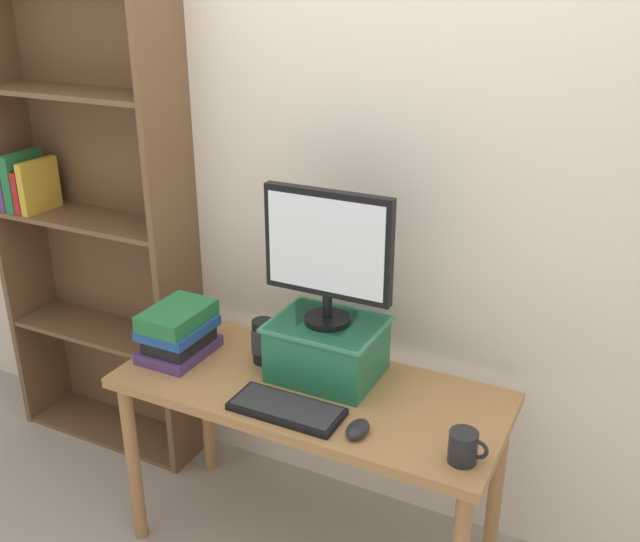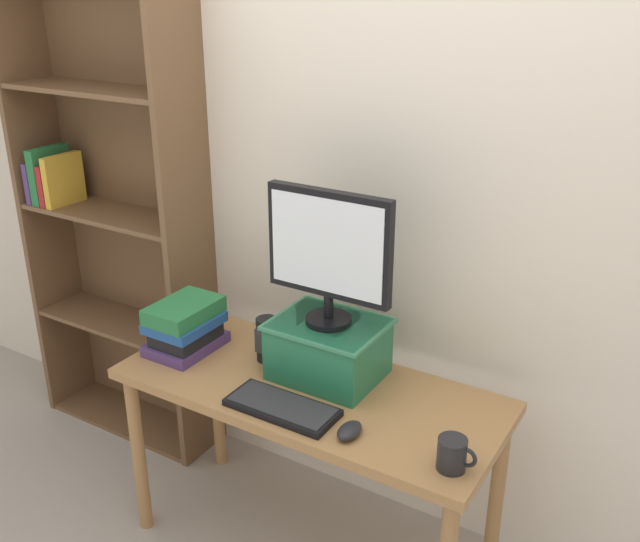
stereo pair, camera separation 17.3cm
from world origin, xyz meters
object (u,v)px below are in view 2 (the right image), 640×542
at_px(bookshelf_unit, 114,211).
at_px(keyboard, 282,407).
at_px(computer_monitor, 329,251).
at_px(computer_mouse, 350,431).
at_px(riser_box, 328,348).
at_px(desk_speaker, 267,339).
at_px(desk, 309,408).
at_px(book_stack, 185,327).
at_px(coffee_mug, 453,454).

xyz_separation_m(bookshelf_unit, keyboard, (1.18, -0.46, -0.33)).
xyz_separation_m(computer_monitor, computer_mouse, (0.23, -0.27, -0.44)).
relative_size(riser_box, desk_speaker, 2.29).
height_order(bookshelf_unit, riser_box, bookshelf_unit).
bearing_deg(desk, book_stack, -177.16).
bearing_deg(bookshelf_unit, computer_mouse, -18.13).
bearing_deg(computer_monitor, keyboard, -92.92).
relative_size(keyboard, coffee_mug, 3.15).
xyz_separation_m(keyboard, coffee_mug, (0.57, 0.01, 0.04)).
bearing_deg(riser_box, book_stack, -167.76).
xyz_separation_m(bookshelf_unit, computer_monitor, (1.20, -0.20, 0.12)).
xyz_separation_m(desk, riser_box, (0.02, 0.09, 0.20)).
bearing_deg(computer_monitor, desk_speaker, -175.63).
distance_m(coffee_mug, desk_speaker, 0.83).
height_order(riser_box, keyboard, riser_box).
bearing_deg(computer_mouse, keyboard, 178.71).
bearing_deg(coffee_mug, computer_mouse, -177.30).
bearing_deg(keyboard, desk, 92.73).
bearing_deg(desk, computer_monitor, 76.48).
relative_size(desk, coffee_mug, 11.47).
distance_m(computer_mouse, desk_speaker, 0.54).
height_order(riser_box, book_stack, riser_box).
bearing_deg(desk_speaker, coffee_mug, -16.36).
distance_m(computer_mouse, coffee_mug, 0.32).
relative_size(keyboard, computer_mouse, 3.47).
bearing_deg(keyboard, computer_monitor, 87.08).
distance_m(computer_mouse, book_stack, 0.79).
bearing_deg(bookshelf_unit, book_stack, -25.66).
distance_m(riser_box, keyboard, 0.28).
xyz_separation_m(desk, desk_speaker, (-0.22, 0.07, 0.17)).
distance_m(book_stack, desk_speaker, 0.31).
bearing_deg(computer_monitor, book_stack, -167.91).
height_order(computer_monitor, desk_speaker, computer_monitor).
height_order(book_stack, desk_speaker, book_stack).
bearing_deg(riser_box, desk, -103.31).
relative_size(riser_box, coffee_mug, 3.23).
height_order(desk, bookshelf_unit, bookshelf_unit).
bearing_deg(coffee_mug, riser_box, 155.40).
height_order(desk, keyboard, keyboard).
bearing_deg(keyboard, riser_box, 87.10).
height_order(computer_mouse, coffee_mug, coffee_mug).
height_order(bookshelf_unit, keyboard, bookshelf_unit).
distance_m(keyboard, book_stack, 0.55).
xyz_separation_m(bookshelf_unit, coffee_mug, (1.75, -0.45, -0.29)).
relative_size(book_stack, coffee_mug, 2.35).
relative_size(computer_monitor, book_stack, 1.70).
height_order(desk, desk_speaker, desk_speaker).
distance_m(desk, computer_mouse, 0.33).
bearing_deg(keyboard, coffee_mug, 0.96).
bearing_deg(book_stack, bookshelf_unit, 154.34).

